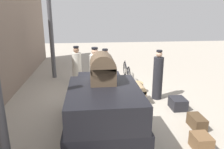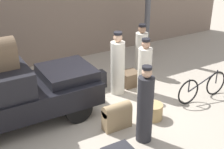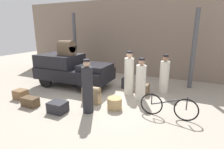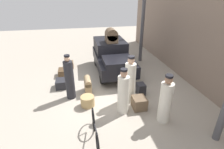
{
  "view_description": "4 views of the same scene",
  "coord_description": "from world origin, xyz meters",
  "px_view_note": "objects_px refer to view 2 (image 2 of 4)",
  "views": [
    {
      "loc": [
        -7.39,
        1.02,
        3.21
      ],
      "look_at": [
        0.2,
        0.2,
        0.95
      ],
      "focal_mm": 35.0,
      "sensor_mm": 36.0,
      "label": 1
    },
    {
      "loc": [
        -3.6,
        -6.22,
        4.4
      ],
      "look_at": [
        0.2,
        0.2,
        0.95
      ],
      "focal_mm": 50.0,
      "sensor_mm": 36.0,
      "label": 2
    },
    {
      "loc": [
        3.05,
        -6.19,
        2.79
      ],
      "look_at": [
        0.2,
        0.2,
        0.95
      ],
      "focal_mm": 28.0,
      "sensor_mm": 36.0,
      "label": 3
    },
    {
      "loc": [
        6.38,
        -1.06,
        3.97
      ],
      "look_at": [
        0.2,
        0.2,
        0.95
      ],
      "focal_mm": 28.0,
      "sensor_mm": 36.0,
      "label": 4
    }
  ],
  "objects_px": {
    "porter_carrying_trunk": "(145,69)",
    "porter_with_bicycle": "(141,52)",
    "conductor_in_dark_uniform": "(145,107)",
    "trunk_barrel_dark": "(117,115)",
    "trunk_umber_medium": "(130,79)",
    "porter_lifting_near_truck": "(118,66)",
    "bicycle": "(202,87)",
    "wicker_basket": "(152,111)",
    "suitcase_small_leather": "(99,79)",
    "truck": "(14,92)"
  },
  "relations": [
    {
      "from": "porter_carrying_trunk",
      "to": "porter_with_bicycle",
      "type": "distance_m",
      "value": 1.42
    },
    {
      "from": "conductor_in_dark_uniform",
      "to": "trunk_barrel_dark",
      "type": "height_order",
      "value": "conductor_in_dark_uniform"
    },
    {
      "from": "porter_carrying_trunk",
      "to": "trunk_umber_medium",
      "type": "xyz_separation_m",
      "value": [
        -0.07,
        0.64,
        -0.54
      ]
    },
    {
      "from": "porter_carrying_trunk",
      "to": "porter_lifting_near_truck",
      "type": "bearing_deg",
      "value": 145.8
    },
    {
      "from": "porter_carrying_trunk",
      "to": "trunk_barrel_dark",
      "type": "distance_m",
      "value": 2.02
    },
    {
      "from": "bicycle",
      "to": "conductor_in_dark_uniform",
      "type": "xyz_separation_m",
      "value": [
        -2.55,
        -0.71,
        0.47
      ]
    },
    {
      "from": "wicker_basket",
      "to": "trunk_umber_medium",
      "type": "height_order",
      "value": "trunk_umber_medium"
    },
    {
      "from": "bicycle",
      "to": "trunk_umber_medium",
      "type": "xyz_separation_m",
      "value": [
        -1.29,
        1.77,
        -0.15
      ]
    },
    {
      "from": "trunk_barrel_dark",
      "to": "suitcase_small_leather",
      "type": "bearing_deg",
      "value": 72.96
    },
    {
      "from": "porter_lifting_near_truck",
      "to": "truck",
      "type": "bearing_deg",
      "value": -178.36
    },
    {
      "from": "truck",
      "to": "porter_with_bicycle",
      "type": "xyz_separation_m",
      "value": [
        4.38,
        0.85,
        -0.09
      ]
    },
    {
      "from": "porter_lifting_near_truck",
      "to": "suitcase_small_leather",
      "type": "height_order",
      "value": "porter_lifting_near_truck"
    },
    {
      "from": "suitcase_small_leather",
      "to": "trunk_umber_medium",
      "type": "height_order",
      "value": "suitcase_small_leather"
    },
    {
      "from": "porter_carrying_trunk",
      "to": "porter_with_bicycle",
      "type": "relative_size",
      "value": 0.99
    },
    {
      "from": "trunk_barrel_dark",
      "to": "trunk_umber_medium",
      "type": "xyz_separation_m",
      "value": [
        1.55,
        1.77,
        -0.13
      ]
    },
    {
      "from": "conductor_in_dark_uniform",
      "to": "porter_with_bicycle",
      "type": "bearing_deg",
      "value": 55.74
    },
    {
      "from": "bicycle",
      "to": "porter_carrying_trunk",
      "type": "distance_m",
      "value": 1.7
    },
    {
      "from": "porter_with_bicycle",
      "to": "trunk_umber_medium",
      "type": "height_order",
      "value": "porter_with_bicycle"
    },
    {
      "from": "truck",
      "to": "bicycle",
      "type": "bearing_deg",
      "value": -16.96
    },
    {
      "from": "suitcase_small_leather",
      "to": "trunk_umber_medium",
      "type": "bearing_deg",
      "value": -23.76
    },
    {
      "from": "truck",
      "to": "porter_lifting_near_truck",
      "type": "height_order",
      "value": "porter_lifting_near_truck"
    },
    {
      "from": "porter_lifting_near_truck",
      "to": "conductor_in_dark_uniform",
      "type": "relative_size",
      "value": 1.02
    },
    {
      "from": "bicycle",
      "to": "wicker_basket",
      "type": "relative_size",
      "value": 3.45
    },
    {
      "from": "porter_carrying_trunk",
      "to": "porter_lifting_near_truck",
      "type": "xyz_separation_m",
      "value": [
        -0.64,
        0.44,
        0.09
      ]
    },
    {
      "from": "bicycle",
      "to": "porter_with_bicycle",
      "type": "xyz_separation_m",
      "value": [
        -0.47,
        2.33,
        0.4
      ]
    },
    {
      "from": "bicycle",
      "to": "trunk_barrel_dark",
      "type": "distance_m",
      "value": 2.83
    },
    {
      "from": "truck",
      "to": "trunk_umber_medium",
      "type": "xyz_separation_m",
      "value": [
        3.57,
        0.29,
        -0.63
      ]
    },
    {
      "from": "wicker_basket",
      "to": "trunk_barrel_dark",
      "type": "height_order",
      "value": "trunk_barrel_dark"
    },
    {
      "from": "porter_with_bicycle",
      "to": "trunk_barrel_dark",
      "type": "height_order",
      "value": "porter_with_bicycle"
    },
    {
      "from": "bicycle",
      "to": "porter_lifting_near_truck",
      "type": "distance_m",
      "value": 2.48
    },
    {
      "from": "suitcase_small_leather",
      "to": "wicker_basket",
      "type": "bearing_deg",
      "value": -81.27
    },
    {
      "from": "porter_with_bicycle",
      "to": "conductor_in_dark_uniform",
      "type": "bearing_deg",
      "value": -124.26
    },
    {
      "from": "wicker_basket",
      "to": "porter_with_bicycle",
      "type": "bearing_deg",
      "value": 60.84
    },
    {
      "from": "wicker_basket",
      "to": "conductor_in_dark_uniform",
      "type": "height_order",
      "value": "conductor_in_dark_uniform"
    },
    {
      "from": "truck",
      "to": "trunk_barrel_dark",
      "type": "bearing_deg",
      "value": -36.23
    },
    {
      "from": "wicker_basket",
      "to": "porter_carrying_trunk",
      "type": "bearing_deg",
      "value": 63.37
    },
    {
      "from": "suitcase_small_leather",
      "to": "porter_with_bicycle",
      "type": "bearing_deg",
      "value": 5.76
    },
    {
      "from": "bicycle",
      "to": "porter_carrying_trunk",
      "type": "height_order",
      "value": "porter_carrying_trunk"
    },
    {
      "from": "conductor_in_dark_uniform",
      "to": "truck",
      "type": "bearing_deg",
      "value": 136.49
    },
    {
      "from": "bicycle",
      "to": "trunk_umber_medium",
      "type": "distance_m",
      "value": 2.19
    },
    {
      "from": "wicker_basket",
      "to": "suitcase_small_leather",
      "type": "height_order",
      "value": "suitcase_small_leather"
    },
    {
      "from": "truck",
      "to": "bicycle",
      "type": "distance_m",
      "value": 5.1
    },
    {
      "from": "bicycle",
      "to": "porter_lifting_near_truck",
      "type": "relative_size",
      "value": 0.96
    },
    {
      "from": "porter_with_bicycle",
      "to": "porter_lifting_near_truck",
      "type": "height_order",
      "value": "porter_lifting_near_truck"
    },
    {
      "from": "truck",
      "to": "porter_lifting_near_truck",
      "type": "relative_size",
      "value": 1.99
    },
    {
      "from": "truck",
      "to": "conductor_in_dark_uniform",
      "type": "relative_size",
      "value": 2.02
    },
    {
      "from": "porter_lifting_near_truck",
      "to": "conductor_in_dark_uniform",
      "type": "height_order",
      "value": "porter_lifting_near_truck"
    },
    {
      "from": "porter_lifting_near_truck",
      "to": "trunk_umber_medium",
      "type": "height_order",
      "value": "porter_lifting_near_truck"
    },
    {
      "from": "suitcase_small_leather",
      "to": "trunk_barrel_dark",
      "type": "xyz_separation_m",
      "value": [
        -0.66,
        -2.16,
        0.1
      ]
    },
    {
      "from": "truck",
      "to": "trunk_barrel_dark",
      "type": "height_order",
      "value": "truck"
    }
  ]
}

